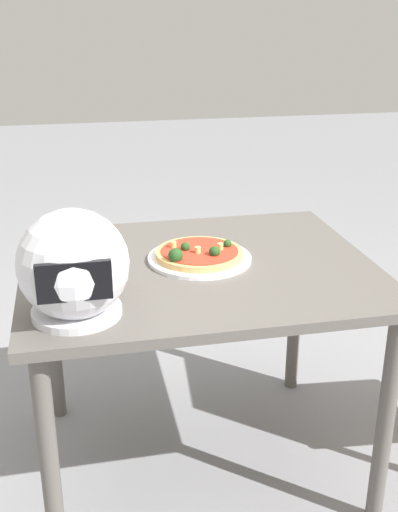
# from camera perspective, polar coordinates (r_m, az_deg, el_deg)

# --- Properties ---
(ground_plane) EXTENTS (14.00, 14.00, 0.00)m
(ground_plane) POSITION_cam_1_polar(r_m,az_deg,el_deg) (2.29, -0.05, -18.09)
(ground_plane) COLOR gray
(dining_table) EXTENTS (1.06, 0.87, 0.74)m
(dining_table) POSITION_cam_1_polar(r_m,az_deg,el_deg) (1.94, -0.05, -3.21)
(dining_table) COLOR #5B5651
(dining_table) RESTS_ON ground
(pizza_plate) EXTENTS (0.32, 0.32, 0.01)m
(pizza_plate) POSITION_cam_1_polar(r_m,az_deg,el_deg) (1.93, 0.05, -0.21)
(pizza_plate) COLOR white
(pizza_plate) RESTS_ON dining_table
(pizza) EXTENTS (0.27, 0.27, 0.06)m
(pizza) POSITION_cam_1_polar(r_m,az_deg,el_deg) (1.92, -0.02, 0.26)
(pizza) COLOR tan
(pizza) RESTS_ON pizza_plate
(motorcycle_helmet) EXTENTS (0.28, 0.28, 0.28)m
(motorcycle_helmet) POSITION_cam_1_polar(r_m,az_deg,el_deg) (1.57, -11.39, -0.96)
(motorcycle_helmet) COLOR silver
(motorcycle_helmet) RESTS_ON dining_table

